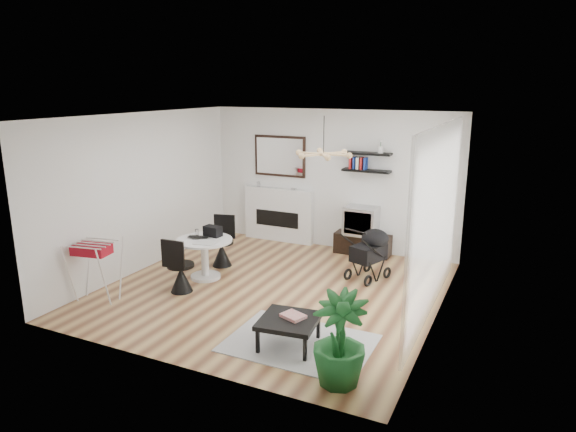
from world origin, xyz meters
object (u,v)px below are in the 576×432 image
at_px(fireplace, 279,208).
at_px(potted_plant, 339,339).
at_px(stroller, 370,255).
at_px(coffee_table, 289,322).
at_px(tv_console, 363,244).
at_px(drying_rack, 96,270).
at_px(crt_tv, 362,220).
at_px(dining_table, 205,253).

height_order(fireplace, potted_plant, fireplace).
bearing_deg(fireplace, stroller, -28.61).
relative_size(stroller, coffee_table, 1.20).
bearing_deg(potted_plant, fireplace, 123.34).
xyz_separation_m(fireplace, tv_console, (1.84, -0.12, -0.49)).
relative_size(drying_rack, stroller, 0.99).
bearing_deg(coffee_table, stroller, 85.22).
bearing_deg(stroller, crt_tv, 134.42).
distance_m(tv_console, stroller, 1.26).
relative_size(tv_console, stroller, 1.15).
xyz_separation_m(drying_rack, stroller, (3.41, 2.65, -0.09)).
height_order(dining_table, drying_rack, drying_rack).
bearing_deg(fireplace, crt_tv, -3.85).
height_order(fireplace, drying_rack, fireplace).
xyz_separation_m(crt_tv, stroller, (0.52, -1.15, -0.27)).
bearing_deg(potted_plant, tv_console, 104.14).
distance_m(fireplace, stroller, 2.66).
relative_size(drying_rack, coffee_table, 1.18).
height_order(tv_console, dining_table, dining_table).
height_order(tv_console, coffee_table, tv_console).
bearing_deg(stroller, dining_table, -134.13).
distance_m(drying_rack, stroller, 4.31).
height_order(stroller, potted_plant, potted_plant).
distance_m(fireplace, dining_table, 2.48).
height_order(crt_tv, potted_plant, potted_plant).
height_order(drying_rack, potted_plant, potted_plant).
height_order(dining_table, stroller, stroller).
distance_m(fireplace, tv_console, 1.91).
xyz_separation_m(dining_table, stroller, (2.47, 1.19, -0.05)).
xyz_separation_m(tv_console, potted_plant, (1.09, -4.34, 0.32)).
relative_size(fireplace, coffee_table, 2.80).
xyz_separation_m(tv_console, crt_tv, (-0.03, -0.00, 0.46)).
xyz_separation_m(dining_table, drying_rack, (-0.93, -1.46, 0.03)).
xyz_separation_m(tv_console, drying_rack, (-2.92, -3.80, 0.28)).
xyz_separation_m(fireplace, coffee_table, (2.10, -3.95, -0.36)).
relative_size(crt_tv, dining_table, 0.66).
bearing_deg(crt_tv, coffee_table, -85.62).
bearing_deg(potted_plant, stroller, 100.83).
distance_m(drying_rack, coffee_table, 3.18).
bearing_deg(fireplace, tv_console, -3.68).
distance_m(dining_table, drying_rack, 1.73).
bearing_deg(dining_table, crt_tv, 50.11).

